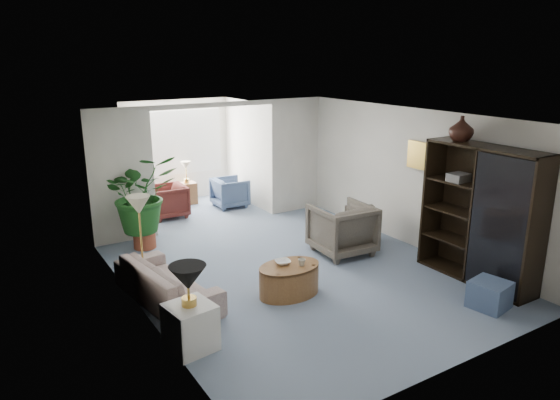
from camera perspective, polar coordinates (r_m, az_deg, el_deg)
floor at (r=8.30m, az=2.22°, el=-8.30°), size 6.00×6.00×0.00m
sunroom_floor at (r=11.70m, az=-9.12°, el=-1.21°), size 2.60×2.60×0.00m
back_pier_left at (r=9.79m, az=-17.15°, el=2.49°), size 1.20×0.12×2.50m
back_pier_right at (r=11.32m, az=1.73°, el=4.94°), size 1.20×0.12×2.50m
back_header at (r=10.23m, az=-7.25°, el=10.44°), size 2.60×0.12×0.10m
window_pane at (r=12.36m, az=-11.38°, el=6.27°), size 2.20×0.02×1.50m
window_blinds at (r=12.34m, az=-11.33°, el=6.25°), size 2.20×0.02×1.50m
framed_picture at (r=9.27m, az=15.42°, el=4.77°), size 0.04×0.50×0.40m
sofa at (r=7.54m, az=-12.45°, el=-8.89°), size 1.01×2.02×0.57m
end_table at (r=6.35m, az=-9.91°, el=-13.72°), size 0.58×0.58×0.57m
table_lamp at (r=6.06m, az=-10.20°, el=-8.49°), size 0.44×0.44×0.30m
floor_lamp at (r=7.85m, az=-15.44°, el=-0.57°), size 0.36×0.36×0.28m
coffee_table at (r=7.58m, az=1.03°, el=-8.85°), size 1.14×1.14×0.45m
coffee_bowl at (r=7.53m, az=0.30°, el=-6.92°), size 0.27×0.27×0.06m
coffee_cup at (r=7.47m, az=2.44°, el=-6.93°), size 0.13×0.13×0.10m
wingback_chair at (r=9.08m, az=6.90°, el=-3.20°), size 1.02×1.05×0.89m
side_table_dark at (r=9.76m, az=8.99°, el=-2.68°), size 0.66×0.61×0.64m
entertainment_cabinet at (r=8.35m, az=21.37°, el=-1.54°), size 0.51×1.90×2.11m
cabinet_urn at (r=8.39m, az=19.50°, el=7.48°), size 0.37×0.37×0.39m
ottoman at (r=7.79m, az=22.25°, el=-9.69°), size 0.55×0.55×0.38m
plant_pot at (r=9.67m, az=-14.79°, el=-4.23°), size 0.40×0.40×0.32m
house_plant at (r=9.41m, az=-15.16°, el=0.71°), size 1.27×1.10×1.41m
sunroom_chair_blue at (r=11.87m, az=-5.57°, el=0.85°), size 0.77×0.75×0.67m
sunroom_chair_maroon at (r=11.30m, az=-12.38°, el=-0.13°), size 0.80×0.78×0.70m
sunroom_table at (r=12.26m, az=-10.27°, el=0.75°), size 0.42×0.34×0.50m
shelf_clutter at (r=8.21m, az=21.53°, el=0.60°), size 0.30×1.01×0.61m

